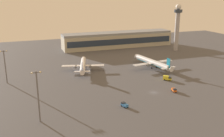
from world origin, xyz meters
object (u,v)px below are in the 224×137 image
control_tower (177,24)px  apron_light_central (5,64)px  catering_truck (167,78)px  airplane_mid_apron (153,62)px  baggage_tractor (174,90)px  apron_light_east (38,93)px  airplane_far_stand (83,65)px  maintenance_van (124,105)px

control_tower → apron_light_central: (-161.59, -48.41, -13.94)m
catering_truck → apron_light_central: (-102.11, 31.29, 11.23)m
apron_light_central → catering_truck: bearing=-17.0°
airplane_mid_apron → catering_truck: 31.08m
baggage_tractor → apron_light_east: size_ratio=0.18×
airplane_far_stand → baggage_tractor: airplane_far_stand is taller
control_tower → apron_light_east: size_ratio=1.93×
baggage_tractor → apron_light_central: size_ratio=0.20×
maintenance_van → apron_light_east: apron_light_east is taller
catering_truck → apron_light_east: bearing=-30.1°
maintenance_van → apron_light_central: bearing=116.8°
control_tower → airplane_far_stand: (-107.47, -37.18, -22.74)m
control_tower → airplane_mid_apron: size_ratio=1.03×
baggage_tractor → maintenance_van: (-36.25, -9.47, 0.00)m
airplane_far_stand → baggage_tractor: size_ratio=9.14×
control_tower → catering_truck: bearing=-126.7°
maintenance_van → apron_light_central: apron_light_central is taller
airplane_far_stand → apron_light_east: 83.46m
apron_light_east → baggage_tractor: bearing=7.7°
baggage_tractor → airplane_far_stand: bearing=-45.5°
baggage_tractor → apron_light_east: 80.67m
airplane_mid_apron → apron_light_east: apron_light_east is taller
control_tower → baggage_tractor: bearing=-123.9°
baggage_tractor → apron_light_central: bearing=-16.9°
catering_truck → apron_light_central: bearing=-66.8°
apron_light_central → apron_light_east: bearing=-75.9°
control_tower → apron_light_central: bearing=-163.3°
maintenance_van → airplane_far_stand: bearing=76.3°
maintenance_van → apron_light_central: (-58.21, 60.84, 11.63)m
control_tower → apron_light_east: bearing=-142.9°
airplane_far_stand → airplane_mid_apron: bearing=2.9°
airplane_mid_apron → airplane_far_stand: airplane_mid_apron is taller
maintenance_van → control_tower: bearing=29.6°
baggage_tractor → apron_light_central: 108.16m
maintenance_van → apron_light_east: 44.56m
catering_truck → apron_light_central: apron_light_central is taller
control_tower → apron_light_east: (-146.05, -110.51, -12.78)m
apron_light_central → apron_light_east: size_ratio=0.91×
baggage_tractor → apron_light_east: bearing=19.4°
airplane_mid_apron → maintenance_van: airplane_mid_apron is taller
catering_truck → apron_light_east: (-86.57, -30.81, 12.39)m
control_tower → catering_truck: 102.59m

